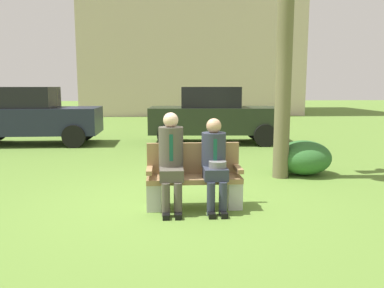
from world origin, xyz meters
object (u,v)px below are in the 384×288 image
at_px(seated_man_right, 215,159).
at_px(parked_car_near, 30,116).
at_px(shrub_near_bench, 304,158).
at_px(park_bench, 194,179).
at_px(seated_man_left, 171,156).
at_px(parked_car_far, 214,115).
at_px(building_backdrop, 189,14).

relative_size(seated_man_right, parked_car_near, 0.32).
bearing_deg(shrub_near_bench, seated_man_right, -135.21).
bearing_deg(park_bench, seated_man_left, -160.55).
bearing_deg(parked_car_far, building_backdrop, 89.09).
relative_size(parked_car_near, parked_car_far, 0.98).
distance_m(shrub_near_bench, building_backdrop, 20.01).
bearing_deg(building_backdrop, park_bench, -93.65).
relative_size(seated_man_left, parked_car_far, 0.34).
xyz_separation_m(seated_man_left, seated_man_right, (0.60, -0.01, -0.05)).
xyz_separation_m(park_bench, building_backdrop, (1.33, 20.91, 6.00)).
bearing_deg(parked_car_far, shrub_near_bench, -74.65).
xyz_separation_m(shrub_near_bench, parked_car_near, (-6.59, 4.43, 0.51)).
bearing_deg(shrub_near_bench, seated_man_left, -142.79).
height_order(shrub_near_bench, parked_car_far, parked_car_far).
height_order(park_bench, parked_car_far, parked_car_far).
bearing_deg(park_bench, parked_car_far, 79.91).
distance_m(seated_man_right, parked_car_near, 7.89).
distance_m(seated_man_left, building_backdrop, 21.83).
height_order(park_bench, building_backdrop, building_backdrop).
xyz_separation_m(park_bench, parked_car_far, (1.10, 6.18, 0.44)).
xyz_separation_m(park_bench, parked_car_near, (-4.31, 6.29, 0.44)).
height_order(parked_car_near, parked_car_far, same).
distance_m(seated_man_right, building_backdrop, 21.82).
distance_m(park_bench, seated_man_right, 0.44).
relative_size(seated_man_right, shrub_near_bench, 1.19).
bearing_deg(seated_man_left, seated_man_right, -1.35).
xyz_separation_m(parked_car_far, building_backdrop, (0.24, 14.73, 5.56)).
bearing_deg(park_bench, building_backdrop, 86.35).
relative_size(seated_man_left, shrub_near_bench, 1.27).
bearing_deg(building_backdrop, parked_car_far, -90.91).
distance_m(park_bench, parked_car_far, 6.29).
relative_size(shrub_near_bench, parked_car_near, 0.27).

